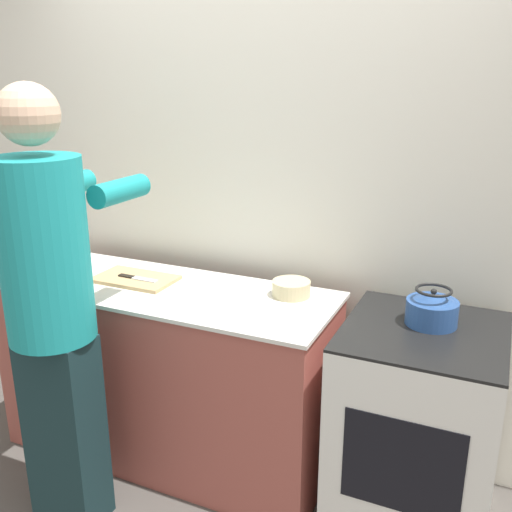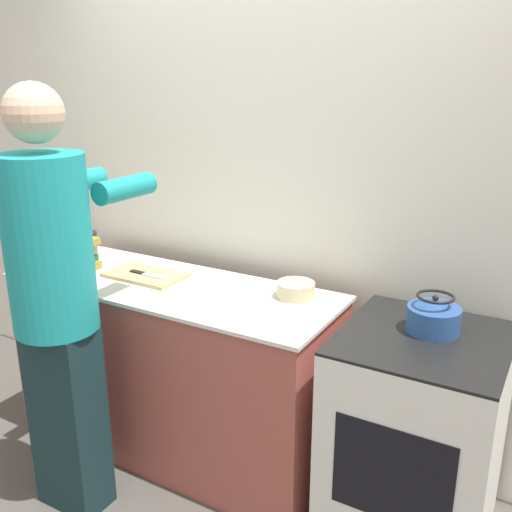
{
  "view_description": "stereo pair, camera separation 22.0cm",
  "coord_description": "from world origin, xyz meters",
  "px_view_note": "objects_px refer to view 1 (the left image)",
  "views": [
    {
      "loc": [
        1.09,
        -1.83,
        1.86
      ],
      "look_at": [
        0.18,
        0.2,
        1.16
      ],
      "focal_mm": 40.0,
      "sensor_mm": 36.0,
      "label": 1
    },
    {
      "loc": [
        1.29,
        -1.73,
        1.86
      ],
      "look_at": [
        0.18,
        0.2,
        1.16
      ],
      "focal_mm": 40.0,
      "sensor_mm": 36.0,
      "label": 2
    }
  ],
  "objects_px": {
    "oven": "(415,427)",
    "person": "(52,302)",
    "knife": "(137,278)",
    "canister_jar": "(67,251)",
    "kettle": "(432,309)",
    "cutting_board": "(135,279)",
    "bowl_prep": "(291,288)"
  },
  "relations": [
    {
      "from": "kettle",
      "to": "bowl_prep",
      "type": "bearing_deg",
      "value": 175.85
    },
    {
      "from": "person",
      "to": "kettle",
      "type": "bearing_deg",
      "value": 25.44
    },
    {
      "from": "canister_jar",
      "to": "person",
      "type": "bearing_deg",
      "value": -51.77
    },
    {
      "from": "kettle",
      "to": "bowl_prep",
      "type": "relative_size",
      "value": 1.19
    },
    {
      "from": "cutting_board",
      "to": "oven",
      "type": "bearing_deg",
      "value": 0.63
    },
    {
      "from": "person",
      "to": "cutting_board",
      "type": "height_order",
      "value": "person"
    },
    {
      "from": "cutting_board",
      "to": "knife",
      "type": "bearing_deg",
      "value": -36.77
    },
    {
      "from": "kettle",
      "to": "bowl_prep",
      "type": "xyz_separation_m",
      "value": [
        -0.62,
        0.05,
        -0.02
      ]
    },
    {
      "from": "knife",
      "to": "bowl_prep",
      "type": "relative_size",
      "value": 1.25
    },
    {
      "from": "cutting_board",
      "to": "knife",
      "type": "distance_m",
      "value": 0.03
    },
    {
      "from": "cutting_board",
      "to": "kettle",
      "type": "xyz_separation_m",
      "value": [
        1.39,
        0.08,
        0.05
      ]
    },
    {
      "from": "cutting_board",
      "to": "knife",
      "type": "xyz_separation_m",
      "value": [
        0.02,
        -0.01,
        0.01
      ]
    },
    {
      "from": "oven",
      "to": "canister_jar",
      "type": "height_order",
      "value": "canister_jar"
    },
    {
      "from": "oven",
      "to": "person",
      "type": "distance_m",
      "value": 1.58
    },
    {
      "from": "knife",
      "to": "cutting_board",
      "type": "bearing_deg",
      "value": 144.47
    },
    {
      "from": "oven",
      "to": "bowl_prep",
      "type": "distance_m",
      "value": 0.79
    },
    {
      "from": "oven",
      "to": "knife",
      "type": "relative_size",
      "value": 4.14
    },
    {
      "from": "oven",
      "to": "canister_jar",
      "type": "bearing_deg",
      "value": 178.38
    },
    {
      "from": "person",
      "to": "cutting_board",
      "type": "distance_m",
      "value": 0.58
    },
    {
      "from": "kettle",
      "to": "cutting_board",
      "type": "bearing_deg",
      "value": -176.65
    },
    {
      "from": "oven",
      "to": "knife",
      "type": "height_order",
      "value": "knife"
    },
    {
      "from": "knife",
      "to": "canister_jar",
      "type": "relative_size",
      "value": 1.47
    },
    {
      "from": "knife",
      "to": "person",
      "type": "bearing_deg",
      "value": -88.69
    },
    {
      "from": "cutting_board",
      "to": "canister_jar",
      "type": "distance_m",
      "value": 0.49
    },
    {
      "from": "oven",
      "to": "person",
      "type": "height_order",
      "value": "person"
    },
    {
      "from": "cutting_board",
      "to": "person",
      "type": "bearing_deg",
      "value": -87.98
    },
    {
      "from": "kettle",
      "to": "canister_jar",
      "type": "bearing_deg",
      "value": -179.59
    },
    {
      "from": "person",
      "to": "knife",
      "type": "distance_m",
      "value": 0.56
    },
    {
      "from": "kettle",
      "to": "oven",
      "type": "bearing_deg",
      "value": -100.38
    },
    {
      "from": "bowl_prep",
      "to": "canister_jar",
      "type": "bearing_deg",
      "value": -177.31
    },
    {
      "from": "bowl_prep",
      "to": "canister_jar",
      "type": "height_order",
      "value": "canister_jar"
    },
    {
      "from": "oven",
      "to": "kettle",
      "type": "relative_size",
      "value": 4.34
    }
  ]
}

